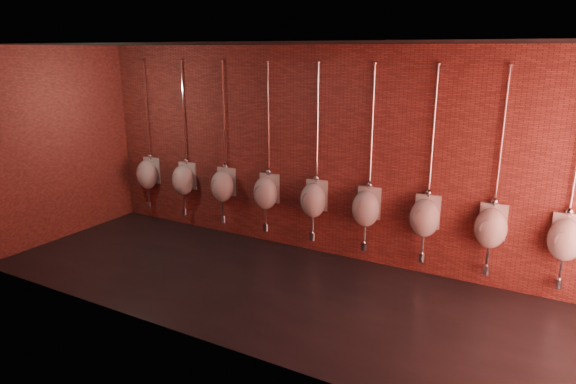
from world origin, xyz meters
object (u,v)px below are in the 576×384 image
Objects in this scene: urinal_2 at (223,185)px; urinal_8 at (566,238)px; urinal_4 at (313,199)px; urinal_6 at (425,217)px; urinal_7 at (491,227)px; urinal_3 at (266,192)px; urinal_5 at (366,207)px; urinal_0 at (148,174)px; urinal_1 at (183,179)px.

urinal_8 is (5.19, 0.00, 0.00)m from urinal_2.
urinal_4 and urinal_8 have the same top height.
urinal_7 is (0.86, 0.00, 0.00)m from urinal_6.
urinal_3 is 3.46m from urinal_7.
urinal_7 is (1.73, 0.00, 0.00)m from urinal_5.
urinal_5 is at bearing 0.00° from urinal_2.
urinal_0 is at bearing 180.00° from urinal_8.
urinal_8 is at bearing 0.00° from urinal_4.
urinal_8 is at bearing 0.00° from urinal_6.
urinal_3 is at bearing 180.00° from urinal_7.
urinal_5 and urinal_7 have the same top height.
urinal_2 and urinal_7 have the same top height.
urinal_2 is 0.86m from urinal_3.
urinal_4 is at bearing 0.00° from urinal_0.
urinal_4 is at bearing 180.00° from urinal_8.
urinal_6 is at bearing 180.00° from urinal_8.
urinal_6 is 1.00× the size of urinal_7.
urinal_4 is 1.73m from urinal_6.
urinal_4 is at bearing 180.00° from urinal_7.
urinal_5 is (0.86, 0.00, 0.00)m from urinal_4.
urinal_5 is 2.59m from urinal_8.
urinal_8 is (6.91, 0.00, 0.00)m from urinal_0.
urinal_7 is (5.19, 0.00, 0.00)m from urinal_1.
urinal_3 is at bearing 180.00° from urinal_4.
urinal_2 is at bearing 0.00° from urinal_1.
urinal_3 and urinal_7 have the same top height.
urinal_4 is at bearing 0.00° from urinal_2.
urinal_8 is (4.32, 0.00, 0.00)m from urinal_3.
urinal_4 is 0.86m from urinal_5.
urinal_6 is (2.59, 0.00, 0.00)m from urinal_3.
urinal_0 is 6.05m from urinal_7.
urinal_1 is at bearing 180.00° from urinal_3.
urinal_4 is 1.00× the size of urinal_8.
urinal_7 is at bearing 0.00° from urinal_0.
urinal_1 is 1.00× the size of urinal_5.
urinal_8 is (2.59, 0.00, 0.00)m from urinal_5.
urinal_8 is at bearing 0.00° from urinal_7.
urinal_1 and urinal_4 have the same top height.
urinal_1 is 2.59m from urinal_4.
urinal_2 is (0.86, 0.00, 0.00)m from urinal_1.
urinal_4 is 1.00× the size of urinal_5.
urinal_7 is 1.00× the size of urinal_8.
urinal_2 is 1.00× the size of urinal_8.
urinal_5 is at bearing 180.00° from urinal_6.
urinal_1 and urinal_2 have the same top height.
urinal_5 is at bearing 0.00° from urinal_1.
urinal_4 is at bearing 0.00° from urinal_3.
urinal_7 is at bearing 0.00° from urinal_4.
urinal_1 is at bearing 180.00° from urinal_4.
urinal_1 and urinal_3 have the same top height.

